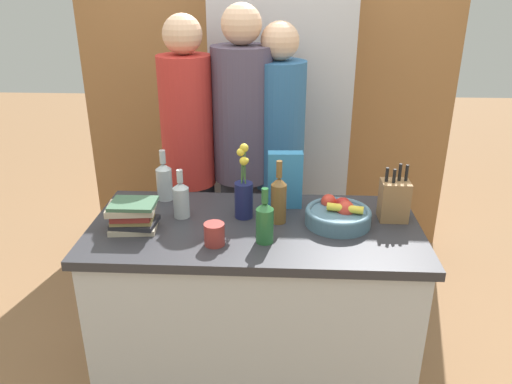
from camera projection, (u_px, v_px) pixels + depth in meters
kitchen_island at (255, 312)px, 2.36m from camera, size 1.44×0.70×0.93m
back_wall_wood at (267, 74)px, 3.55m from camera, size 2.64×0.12×2.60m
refrigerator at (280, 129)px, 3.33m from camera, size 0.85×0.63×1.99m
fruit_bowl at (339, 214)px, 2.18m from camera, size 0.29×0.29×0.11m
knife_block at (394, 200)px, 2.20m from camera, size 0.12×0.10×0.26m
flower_vase at (244, 194)px, 2.22m from camera, size 0.08×0.08×0.34m
cereal_box at (285, 180)px, 2.31m from camera, size 0.16×0.07×0.27m
coffee_mug at (215, 234)px, 2.01m from camera, size 0.08×0.12×0.09m
book_stack at (133, 215)px, 2.12m from camera, size 0.21×0.17×0.13m
bottle_oil at (181, 199)px, 2.23m from camera, size 0.07×0.07×0.23m
bottle_vinegar at (164, 180)px, 2.40m from camera, size 0.08×0.08×0.25m
bottle_wine at (265, 221)px, 2.01m from camera, size 0.07×0.07×0.24m
bottle_water at (279, 198)px, 2.17m from camera, size 0.07×0.07×0.29m
person_at_sink at (189, 155)px, 2.78m from camera, size 0.29×0.29×1.76m
person_in_blue at (243, 151)px, 2.79m from camera, size 0.33×0.33×1.81m
person_in_red_tee at (278, 158)px, 2.82m from camera, size 0.29×0.29×1.73m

